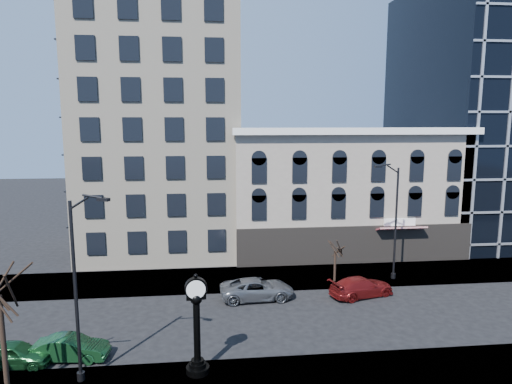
{
  "coord_description": "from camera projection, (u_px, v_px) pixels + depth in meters",
  "views": [
    {
      "loc": [
        -1.46,
        -28.41,
        13.11
      ],
      "look_at": [
        2.0,
        4.0,
        8.0
      ],
      "focal_mm": 32.0,
      "sensor_mm": 36.0,
      "label": 1
    }
  ],
  "objects": [
    {
      "name": "car_near_a",
      "position": [
        13.0,
        354.0,
        24.51
      ],
      "size": [
        4.16,
        1.86,
        1.39
      ],
      "primitive_type": "imported",
      "rotation": [
        0.0,
        0.0,
        1.52
      ],
      "color": "#143F1E",
      "rests_on": "ground"
    },
    {
      "name": "car_far_a",
      "position": [
        257.0,
        289.0,
        33.81
      ],
      "size": [
        5.63,
        2.87,
        1.52
      ],
      "primitive_type": "imported",
      "rotation": [
        0.0,
        0.0,
        1.63
      ],
      "color": "#595B60",
      "rests_on": "ground"
    },
    {
      "name": "street_lamp_far",
      "position": [
        390.0,
        191.0,
        36.61
      ],
      "size": [
        2.5,
        0.85,
        9.79
      ],
      "rotation": [
        0.0,
        0.0,
        3.38
      ],
      "color": "black",
      "rests_on": "sidewalk_far"
    },
    {
      "name": "bare_tree_far",
      "position": [
        335.0,
        245.0,
        36.88
      ],
      "size": [
        2.37,
        2.37,
        4.07
      ],
      "color": "black",
      "rests_on": "sidewalk_far"
    },
    {
      "name": "sidewalk_far",
      "position": [
        227.0,
        279.0,
        37.94
      ],
      "size": [
        160.0,
        6.0,
        0.12
      ],
      "primitive_type": "cube",
      "color": "gray",
      "rests_on": "ground"
    },
    {
      "name": "glass_office",
      "position": [
        502.0,
        113.0,
        51.81
      ],
      "size": [
        20.0,
        20.15,
        28.0
      ],
      "color": "black",
      "rests_on": "ground"
    },
    {
      "name": "car_far_b",
      "position": [
        361.0,
        287.0,
        34.33
      ],
      "size": [
        5.4,
        3.4,
        1.46
      ],
      "primitive_type": "imported",
      "rotation": [
        0.0,
        0.0,
        1.86
      ],
      "color": "maroon",
      "rests_on": "ground"
    },
    {
      "name": "ground",
      "position": [
        232.0,
        321.0,
        30.09
      ],
      "size": [
        160.0,
        160.0,
        0.0
      ],
      "primitive_type": "plane",
      "color": "black",
      "rests_on": "ground"
    },
    {
      "name": "street_clock",
      "position": [
        197.0,
        329.0,
        23.4
      ],
      "size": [
        1.22,
        1.22,
        5.36
      ],
      "rotation": [
        0.0,
        0.0,
        0.11
      ],
      "color": "black",
      "rests_on": "sidewalk_near"
    },
    {
      "name": "street_lamp_near",
      "position": [
        85.0,
        240.0,
        21.71
      ],
      "size": [
        2.37,
        1.25,
        9.77
      ],
      "rotation": [
        0.0,
        0.0,
        -0.42
      ],
      "color": "black",
      "rests_on": "sidewalk_near"
    },
    {
      "name": "victorian_row",
      "position": [
        342.0,
        192.0,
        46.03
      ],
      "size": [
        22.6,
        11.19,
        12.5
      ],
      "color": "gray",
      "rests_on": "ground"
    },
    {
      "name": "cream_tower",
      "position": [
        158.0,
        57.0,
        45.0
      ],
      "size": [
        15.9,
        15.4,
        42.5
      ],
      "color": "beige",
      "rests_on": "ground"
    },
    {
      "name": "car_near_b",
      "position": [
        71.0,
        348.0,
        25.21
      ],
      "size": [
        4.19,
        1.81,
        1.34
      ],
      "primitive_type": "imported",
      "rotation": [
        0.0,
        0.0,
        1.47
      ],
      "color": "#143F1E",
      "rests_on": "ground"
    }
  ]
}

